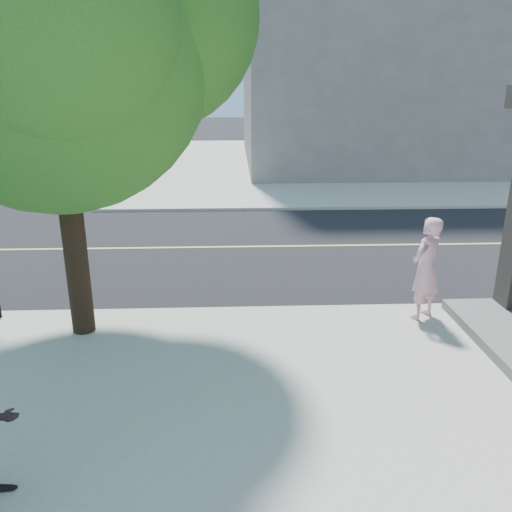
{
  "coord_description": "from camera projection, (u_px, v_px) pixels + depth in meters",
  "views": [
    {
      "loc": [
        4.22,
        -9.67,
        4.4
      ],
      "look_at": [
        4.61,
        -0.28,
        1.3
      ],
      "focal_mm": 36.18,
      "sensor_mm": 36.0,
      "label": 1
    }
  ],
  "objects": [
    {
      "name": "road_ew",
      "position": [
        87.0,
        249.0,
        14.65
      ],
      "size": [
        140.0,
        9.0,
        0.01
      ],
      "primitive_type": "cube",
      "color": "black",
      "rests_on": "ground"
    },
    {
      "name": "sidewalk_ne",
      "position": [
        387.0,
        161.0,
        31.31
      ],
      "size": [
        29.0,
        25.0,
        0.12
      ],
      "primitive_type": "cube",
      "color": "#ADAD9E",
      "rests_on": "ground"
    },
    {
      "name": "ground",
      "position": [
        27.0,
        316.0,
        10.38
      ],
      "size": [
        140.0,
        140.0,
        0.0
      ],
      "primitive_type": "plane",
      "color": "black",
      "rests_on": "ground"
    },
    {
      "name": "man_on_phone",
      "position": [
        426.0,
        268.0,
        9.75
      ],
      "size": [
        0.87,
        0.83,
        2.0
      ],
      "primitive_type": "imported",
      "rotation": [
        0.0,
        0.0,
        3.8
      ],
      "color": "#E8A9B9",
      "rests_on": "sidewalk_se"
    },
    {
      "name": "filler_ne",
      "position": [
        403.0,
        37.0,
        29.59
      ],
      "size": [
        18.0,
        16.0,
        14.0
      ],
      "primitive_type": "cube",
      "color": "slate",
      "rests_on": "sidewalk_ne"
    },
    {
      "name": "street_tree",
      "position": [
        58.0,
        15.0,
        7.87
      ],
      "size": [
        6.21,
        5.64,
        8.24
      ],
      "rotation": [
        0.0,
        0.0,
        0.37
      ],
      "color": "black",
      "rests_on": "sidewalk_se"
    }
  ]
}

